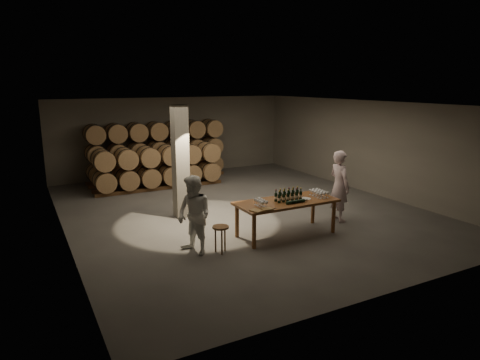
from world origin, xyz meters
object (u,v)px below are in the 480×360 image
stool (221,231)px  person_woman (194,215)px  person_man (339,186)px  notebook_near (267,209)px  plate (305,199)px  tasting_table (286,205)px  bottle_cluster (288,196)px

stool → person_woman: 0.70m
person_man → person_woman: size_ratio=1.11×
notebook_near → plate: bearing=15.8°
plate → person_man: person_man is taller
tasting_table → notebook_near: 0.96m
bottle_cluster → person_man: 1.91m
plate → notebook_near: bearing=-165.8°
stool → person_man: person_man is taller
bottle_cluster → notebook_near: size_ratio=2.79×
person_man → stool: bearing=99.9°
notebook_near → tasting_table: bearing=28.6°
person_man → person_woman: (-4.45, -0.32, -0.10)m
stool → plate: bearing=4.6°
tasting_table → notebook_near: notebook_near is taller
plate → bottle_cluster: bearing=168.6°
stool → person_man: (3.91, 0.57, 0.48)m
bottle_cluster → person_woman: bearing=-179.0°
tasting_table → stool: 2.01m
plate → person_man: bearing=14.4°
bottle_cluster → person_man: bearing=8.4°
plate → stool: 2.51m
plate → person_man: (1.44, 0.37, 0.09)m
person_man → person_woman: 4.46m
plate → person_man: size_ratio=0.15×
person_man → person_woman: bearing=95.8°
tasting_table → person_woman: person_woman is taller
bottle_cluster → stool: (-2.03, -0.29, -0.49)m
person_man → bottle_cluster: bearing=100.0°
stool → bottle_cluster: bearing=8.1°
tasting_table → person_man: person_man is taller
plate → person_woman: size_ratio=0.17×
plate → stool: (-2.48, -0.20, -0.39)m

